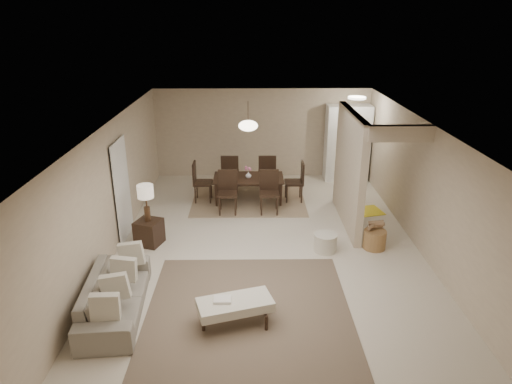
{
  "coord_description": "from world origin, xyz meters",
  "views": [
    {
      "loc": [
        -0.35,
        -8.09,
        4.36
      ],
      "look_at": [
        -0.23,
        0.43,
        1.05
      ],
      "focal_mm": 32.0,
      "sensor_mm": 36.0,
      "label": 1
    }
  ],
  "objects_px": {
    "wicker_basket": "(375,239)",
    "side_table": "(149,232)",
    "ottoman_bench": "(235,305)",
    "sofa": "(115,295)",
    "round_pouf": "(325,243)",
    "dining_table": "(249,189)",
    "pantry_cabinet": "(347,143)"
  },
  "relations": [
    {
      "from": "round_pouf",
      "to": "dining_table",
      "type": "bearing_deg",
      "value": 119.96
    },
    {
      "from": "pantry_cabinet",
      "to": "side_table",
      "type": "bearing_deg",
      "value": -140.56
    },
    {
      "from": "side_table",
      "to": "dining_table",
      "type": "distance_m",
      "value": 3.05
    },
    {
      "from": "ottoman_bench",
      "to": "wicker_basket",
      "type": "xyz_separation_m",
      "value": [
        2.71,
        2.35,
        -0.13
      ]
    },
    {
      "from": "round_pouf",
      "to": "pantry_cabinet",
      "type": "bearing_deg",
      "value": 73.99
    },
    {
      "from": "round_pouf",
      "to": "ottoman_bench",
      "type": "bearing_deg",
      "value": -127.24
    },
    {
      "from": "pantry_cabinet",
      "to": "ottoman_bench",
      "type": "bearing_deg",
      "value": -114.27
    },
    {
      "from": "sofa",
      "to": "wicker_basket",
      "type": "relative_size",
      "value": 4.69
    },
    {
      "from": "wicker_basket",
      "to": "side_table",
      "type": "bearing_deg",
      "value": 176.93
    },
    {
      "from": "sofa",
      "to": "ottoman_bench",
      "type": "bearing_deg",
      "value": -103.68
    },
    {
      "from": "pantry_cabinet",
      "to": "dining_table",
      "type": "distance_m",
      "value": 3.27
    },
    {
      "from": "side_table",
      "to": "wicker_basket",
      "type": "distance_m",
      "value": 4.54
    },
    {
      "from": "wicker_basket",
      "to": "dining_table",
      "type": "distance_m",
      "value": 3.57
    },
    {
      "from": "sofa",
      "to": "dining_table",
      "type": "height_order",
      "value": "sofa"
    },
    {
      "from": "pantry_cabinet",
      "to": "wicker_basket",
      "type": "relative_size",
      "value": 4.69
    },
    {
      "from": "ottoman_bench",
      "to": "wicker_basket",
      "type": "distance_m",
      "value": 3.59
    },
    {
      "from": "round_pouf",
      "to": "wicker_basket",
      "type": "xyz_separation_m",
      "value": [
        1.0,
        0.1,
        0.01
      ]
    },
    {
      "from": "ottoman_bench",
      "to": "wicker_basket",
      "type": "height_order",
      "value": "ottoman_bench"
    },
    {
      "from": "dining_table",
      "to": "sofa",
      "type": "bearing_deg",
      "value": -114.14
    },
    {
      "from": "side_table",
      "to": "ottoman_bench",
      "type": "bearing_deg",
      "value": -54.97
    },
    {
      "from": "wicker_basket",
      "to": "sofa",
      "type": "bearing_deg",
      "value": -155.86
    },
    {
      "from": "side_table",
      "to": "round_pouf",
      "type": "relative_size",
      "value": 1.13
    },
    {
      "from": "ottoman_bench",
      "to": "round_pouf",
      "type": "height_order",
      "value": "ottoman_bench"
    },
    {
      "from": "sofa",
      "to": "ottoman_bench",
      "type": "relative_size",
      "value": 1.73
    },
    {
      "from": "ottoman_bench",
      "to": "side_table",
      "type": "relative_size",
      "value": 2.34
    },
    {
      "from": "pantry_cabinet",
      "to": "sofa",
      "type": "xyz_separation_m",
      "value": [
        -4.8,
        -6.2,
        -0.74
      ]
    },
    {
      "from": "ottoman_bench",
      "to": "round_pouf",
      "type": "bearing_deg",
      "value": 36.05
    },
    {
      "from": "wicker_basket",
      "to": "dining_table",
      "type": "relative_size",
      "value": 0.26
    },
    {
      "from": "side_table",
      "to": "wicker_basket",
      "type": "relative_size",
      "value": 1.16
    },
    {
      "from": "ottoman_bench",
      "to": "side_table",
      "type": "height_order",
      "value": "side_table"
    },
    {
      "from": "sofa",
      "to": "side_table",
      "type": "xyz_separation_m",
      "value": [
        0.05,
        2.29,
        -0.05
      ]
    },
    {
      "from": "side_table",
      "to": "sofa",
      "type": "bearing_deg",
      "value": -91.25
    }
  ]
}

